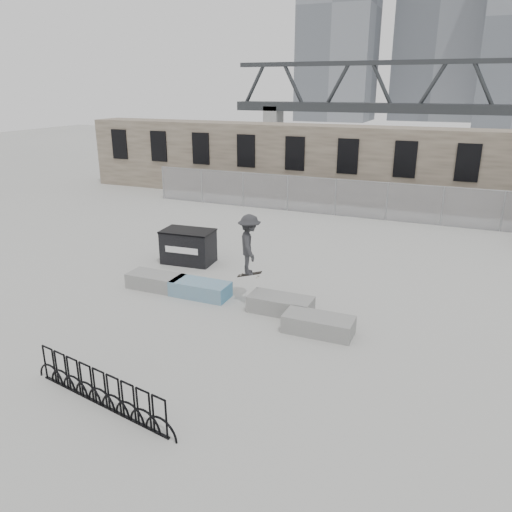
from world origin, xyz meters
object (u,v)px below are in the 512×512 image
Objects in this scene: planter_center_right at (281,304)px; planter_offset at (319,324)px; bike_rack at (100,389)px; dumpster at (188,246)px; planter_far_left at (156,281)px; skateboarder at (249,245)px; planter_center_left at (200,288)px.

planter_offset is (1.48, -0.88, 0.00)m from planter_center_right.
dumpster is at bearing 108.56° from bike_rack.
bike_rack is at bearing -107.94° from planter_center_right.
dumpster is (-5.02, 2.94, 0.39)m from planter_center_right.
skateboarder reaches higher than planter_far_left.
planter_center_left is 0.94× the size of dumpster.
planter_center_right is at bearing -1.63° from planter_far_left.
bike_rack is at bearing 143.41° from skateboarder.
planter_center_right is 2.09m from skateboarder.
planter_center_right is 0.45× the size of bike_rack.
planter_center_right is 1.72m from planter_offset.
planter_offset is 0.45× the size of bike_rack.
planter_offset is (4.41, -0.99, 0.00)m from planter_center_left.
dumpster is 0.48× the size of bike_rack.
skateboarder is (-1.15, 0.21, 1.74)m from planter_center_right.
bike_rack is at bearing -81.35° from planter_center_left.
planter_center_left is 2.48m from skateboarder.
bike_rack is (2.72, -6.24, 0.16)m from planter_far_left.
planter_offset is 0.94× the size of dumpster.
planter_offset is 6.28m from bike_rack.
bike_rack is at bearing -123.49° from planter_offset.
bike_rack is at bearing -75.88° from dumpster.
planter_center_left is 0.96× the size of skateboarder.
planter_center_right is at bearing 149.47° from planter_offset.
dumpster is at bearing 126.49° from planter_center_left.
dumpster is at bearing 149.58° from planter_offset.
skateboarder is at bearing 1.31° from planter_far_left.
planter_offset is at bearing -30.53° from planter_center_right.
bike_rack is (3.04, -9.05, -0.24)m from dumpster.
planter_center_left is 3.54m from dumpster.
dumpster is (-0.32, 2.81, 0.39)m from planter_far_left.
planter_center_left is 6.30m from bike_rack.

